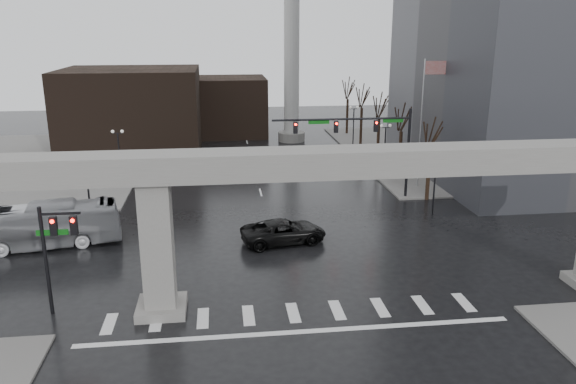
# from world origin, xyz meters

# --- Properties ---
(ground) EXTENTS (160.00, 160.00, 0.00)m
(ground) POSITION_xyz_m (0.00, 0.00, 0.00)
(ground) COLOR black
(ground) RESTS_ON ground
(sidewalk_ne) EXTENTS (28.00, 36.00, 0.15)m
(sidewalk_ne) POSITION_xyz_m (26.00, 36.00, 0.07)
(sidewalk_ne) COLOR #64625F
(sidewalk_ne) RESTS_ON ground
(sidewalk_nw) EXTENTS (28.00, 36.00, 0.15)m
(sidewalk_nw) POSITION_xyz_m (-26.00, 36.00, 0.07)
(sidewalk_nw) COLOR #64625F
(sidewalk_nw) RESTS_ON ground
(elevated_guideway) EXTENTS (48.00, 2.60, 8.70)m
(elevated_guideway) POSITION_xyz_m (1.26, 0.00, 6.88)
(elevated_guideway) COLOR gray
(elevated_guideway) RESTS_ON ground
(building_far_left) EXTENTS (16.00, 14.00, 10.00)m
(building_far_left) POSITION_xyz_m (-14.00, 42.00, 5.00)
(building_far_left) COLOR black
(building_far_left) RESTS_ON ground
(building_far_mid) EXTENTS (10.00, 10.00, 8.00)m
(building_far_mid) POSITION_xyz_m (-2.00, 52.00, 4.00)
(building_far_mid) COLOR black
(building_far_mid) RESTS_ON ground
(smokestack) EXTENTS (3.60, 3.60, 30.00)m
(smokestack) POSITION_xyz_m (6.00, 46.00, 13.35)
(smokestack) COLOR #B9B8B4
(smokestack) RESTS_ON ground
(signal_mast_arm) EXTENTS (12.12, 0.43, 8.00)m
(signal_mast_arm) POSITION_xyz_m (8.99, 18.80, 5.83)
(signal_mast_arm) COLOR black
(signal_mast_arm) RESTS_ON ground
(signal_left_pole) EXTENTS (2.30, 0.30, 6.00)m
(signal_left_pole) POSITION_xyz_m (-12.25, 0.50, 4.07)
(signal_left_pole) COLOR black
(signal_left_pole) RESTS_ON ground
(flagpole_assembly) EXTENTS (2.06, 0.12, 12.00)m
(flagpole_assembly) POSITION_xyz_m (15.29, 22.00, 7.53)
(flagpole_assembly) COLOR silver
(flagpole_assembly) RESTS_ON ground
(lamp_right_0) EXTENTS (1.22, 0.32, 5.11)m
(lamp_right_0) POSITION_xyz_m (13.50, 14.00, 3.47)
(lamp_right_0) COLOR black
(lamp_right_0) RESTS_ON ground
(lamp_right_1) EXTENTS (1.22, 0.32, 5.11)m
(lamp_right_1) POSITION_xyz_m (13.50, 28.00, 3.47)
(lamp_right_1) COLOR black
(lamp_right_1) RESTS_ON ground
(lamp_right_2) EXTENTS (1.22, 0.32, 5.11)m
(lamp_right_2) POSITION_xyz_m (13.50, 42.00, 3.47)
(lamp_right_2) COLOR black
(lamp_right_2) RESTS_ON ground
(lamp_left_0) EXTENTS (1.22, 0.32, 5.11)m
(lamp_left_0) POSITION_xyz_m (-13.50, 14.00, 3.47)
(lamp_left_0) COLOR black
(lamp_left_0) RESTS_ON ground
(lamp_left_1) EXTENTS (1.22, 0.32, 5.11)m
(lamp_left_1) POSITION_xyz_m (-13.50, 28.00, 3.47)
(lamp_left_1) COLOR black
(lamp_left_1) RESTS_ON ground
(lamp_left_2) EXTENTS (1.22, 0.32, 5.11)m
(lamp_left_2) POSITION_xyz_m (-13.50, 42.00, 3.47)
(lamp_left_2) COLOR black
(lamp_left_2) RESTS_ON ground
(tree_right_0) EXTENTS (1.09, 1.58, 7.50)m
(tree_right_0) POSITION_xyz_m (14.53, 18.02, 2.79)
(tree_right_0) COLOR black
(tree_right_0) RESTS_ON ground
(tree_right_1) EXTENTS (1.09, 1.61, 7.67)m
(tree_right_1) POSITION_xyz_m (14.53, 26.02, 2.85)
(tree_right_1) COLOR black
(tree_right_1) RESTS_ON ground
(tree_right_2) EXTENTS (1.10, 1.63, 7.85)m
(tree_right_2) POSITION_xyz_m (14.53, 34.02, 2.91)
(tree_right_2) COLOR black
(tree_right_2) RESTS_ON ground
(tree_right_3) EXTENTS (1.11, 1.66, 8.02)m
(tree_right_3) POSITION_xyz_m (14.53, 42.02, 2.98)
(tree_right_3) COLOR black
(tree_right_3) RESTS_ON ground
(tree_right_4) EXTENTS (1.12, 1.69, 8.19)m
(tree_right_4) POSITION_xyz_m (14.53, 50.02, 3.04)
(tree_right_4) COLOR black
(tree_right_4) RESTS_ON ground
(pickup_truck) EXTENTS (6.42, 3.85, 1.67)m
(pickup_truck) POSITION_xyz_m (0.68, 9.20, 0.83)
(pickup_truck) COLOR black
(pickup_truck) RESTS_ON ground
(city_bus) EXTENTS (11.44, 4.48, 3.11)m
(city_bus) POSITION_xyz_m (-16.36, 10.44, 1.55)
(city_bus) COLOR #ABACB0
(city_bus) RESTS_ON ground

